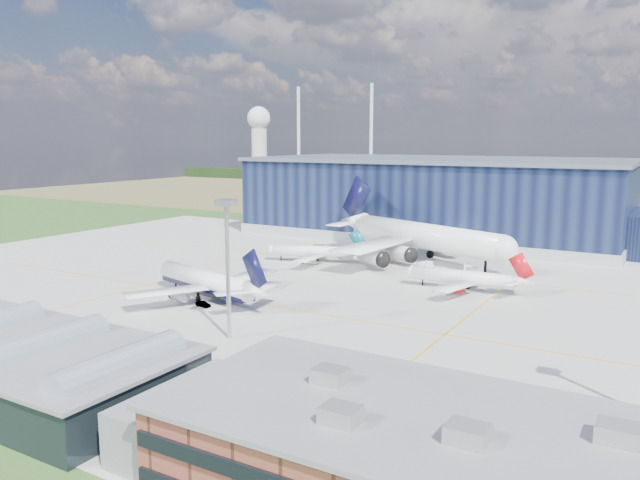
{
  "coord_description": "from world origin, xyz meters",
  "views": [
    {
      "loc": [
        73.07,
        -107.48,
        32.69
      ],
      "look_at": [
        -0.08,
        16.51,
        9.09
      ],
      "focal_mm": 35.0,
      "sensor_mm": 36.0,
      "label": 1
    }
  ],
  "objects_px": {
    "airliner_widebody": "(425,223)",
    "gse_van_a": "(234,294)",
    "gse_cart_a": "(426,264)",
    "car_a": "(317,413)",
    "ops_building": "(419,464)",
    "gse_van_c": "(548,458)",
    "gse_tug_a": "(37,333)",
    "car_b": "(203,304)",
    "airliner_red": "(462,270)",
    "airliner_navy": "(205,270)",
    "gse_van_b": "(468,268)",
    "light_mast_center": "(227,247)",
    "hangar": "(445,201)",
    "airliner_regional": "(313,245)",
    "gse_cart_b": "(443,291)"
  },
  "relations": [
    {
      "from": "hangar",
      "to": "airliner_red",
      "type": "distance_m",
      "value": 79.56
    },
    {
      "from": "gse_tug_a",
      "to": "car_a",
      "type": "relative_size",
      "value": 1.14
    },
    {
      "from": "ops_building",
      "to": "gse_van_b",
      "type": "xyz_separation_m",
      "value": [
        -26.79,
        100.4,
        -3.75
      ]
    },
    {
      "from": "hangar",
      "to": "gse_tug_a",
      "type": "height_order",
      "value": "hangar"
    },
    {
      "from": "airliner_widebody",
      "to": "car_a",
      "type": "relative_size",
      "value": 18.82
    },
    {
      "from": "airliner_red",
      "to": "car_b",
      "type": "height_order",
      "value": "airliner_red"
    },
    {
      "from": "gse_van_b",
      "to": "gse_van_c",
      "type": "bearing_deg",
      "value": -86.08
    },
    {
      "from": "ops_building",
      "to": "airliner_navy",
      "type": "distance_m",
      "value": 81.27
    },
    {
      "from": "car_a",
      "to": "airliner_red",
      "type": "bearing_deg",
      "value": 10.47
    },
    {
      "from": "airliner_navy",
      "to": "airliner_red",
      "type": "bearing_deg",
      "value": -127.12
    },
    {
      "from": "airliner_red",
      "to": "gse_van_a",
      "type": "height_order",
      "value": "airliner_red"
    },
    {
      "from": "gse_tug_a",
      "to": "gse_cart_b",
      "type": "distance_m",
      "value": 78.77
    },
    {
      "from": "airliner_navy",
      "to": "airliner_red",
      "type": "height_order",
      "value": "airliner_navy"
    },
    {
      "from": "hangar",
      "to": "gse_cart_a",
      "type": "bearing_deg",
      "value": -75.24
    },
    {
      "from": "hangar",
      "to": "gse_cart_a",
      "type": "relative_size",
      "value": 45.79
    },
    {
      "from": "airliner_navy",
      "to": "airliner_red",
      "type": "relative_size",
      "value": 1.32
    },
    {
      "from": "airliner_navy",
      "to": "gse_van_b",
      "type": "height_order",
      "value": "airliner_navy"
    },
    {
      "from": "airliner_red",
      "to": "airliner_regional",
      "type": "relative_size",
      "value": 1.01
    },
    {
      "from": "light_mast_center",
      "to": "airliner_red",
      "type": "distance_m",
      "value": 57.19
    },
    {
      "from": "gse_tug_a",
      "to": "car_b",
      "type": "xyz_separation_m",
      "value": [
        10.84,
        28.74,
        -0.24
      ]
    },
    {
      "from": "gse_cart_a",
      "to": "car_a",
      "type": "height_order",
      "value": "gse_cart_a"
    },
    {
      "from": "airliner_regional",
      "to": "gse_van_a",
      "type": "relative_size",
      "value": 5.19
    },
    {
      "from": "gse_van_c",
      "to": "gse_cart_b",
      "type": "bearing_deg",
      "value": 51.93
    },
    {
      "from": "hangar",
      "to": "gse_van_b",
      "type": "relative_size",
      "value": 31.86
    },
    {
      "from": "ops_building",
      "to": "airliner_widebody",
      "type": "xyz_separation_m",
      "value": [
        -41.29,
        108.25,
        5.63
      ]
    },
    {
      "from": "light_mast_center",
      "to": "gse_cart_a",
      "type": "bearing_deg",
      "value": 84.43
    },
    {
      "from": "gse_van_b",
      "to": "gse_van_c",
      "type": "relative_size",
      "value": 0.99
    },
    {
      "from": "gse_van_a",
      "to": "car_a",
      "type": "relative_size",
      "value": 1.57
    },
    {
      "from": "hangar",
      "to": "ops_building",
      "type": "relative_size",
      "value": 3.15
    },
    {
      "from": "airliner_navy",
      "to": "car_b",
      "type": "bearing_deg",
      "value": 141.18
    },
    {
      "from": "gse_cart_a",
      "to": "gse_van_b",
      "type": "distance_m",
      "value": 11.31
    },
    {
      "from": "airliner_widebody",
      "to": "gse_cart_b",
      "type": "xyz_separation_m",
      "value": [
        16.54,
        -31.67,
        -9.72
      ]
    },
    {
      "from": "airliner_red",
      "to": "gse_tug_a",
      "type": "distance_m",
      "value": 84.13
    },
    {
      "from": "airliner_widebody",
      "to": "gse_van_a",
      "type": "xyz_separation_m",
      "value": [
        -18.6,
        -58.26,
        -9.25
      ]
    },
    {
      "from": "airliner_navy",
      "to": "gse_cart_a",
      "type": "bearing_deg",
      "value": -102.16
    },
    {
      "from": "gse_cart_b",
      "to": "gse_van_c",
      "type": "height_order",
      "value": "gse_van_c"
    },
    {
      "from": "gse_cart_b",
      "to": "hangar",
      "type": "bearing_deg",
      "value": 41.17
    },
    {
      "from": "airliner_widebody",
      "to": "gse_cart_a",
      "type": "distance_m",
      "value": 12.46
    },
    {
      "from": "light_mast_center",
      "to": "gse_tug_a",
      "type": "height_order",
      "value": "light_mast_center"
    },
    {
      "from": "ops_building",
      "to": "gse_van_c",
      "type": "relative_size",
      "value": 10.03
    },
    {
      "from": "airliner_regional",
      "to": "gse_van_c",
      "type": "height_order",
      "value": "airliner_regional"
    },
    {
      "from": "ops_building",
      "to": "gse_cart_b",
      "type": "relative_size",
      "value": 14.14
    },
    {
      "from": "light_mast_center",
      "to": "gse_van_b",
      "type": "bearing_deg",
      "value": 75.49
    },
    {
      "from": "airliner_regional",
      "to": "airliner_navy",
      "type": "bearing_deg",
      "value": 72.01
    },
    {
      "from": "airliner_navy",
      "to": "gse_tug_a",
      "type": "xyz_separation_m",
      "value": [
        -7.02,
        -34.0,
        -5.24
      ]
    },
    {
      "from": "gse_cart_a",
      "to": "gse_van_b",
      "type": "xyz_separation_m",
      "value": [
        11.28,
        -0.77,
        0.36
      ]
    },
    {
      "from": "light_mast_center",
      "to": "gse_van_b",
      "type": "xyz_separation_m",
      "value": [
        18.22,
        70.4,
        -14.39
      ]
    },
    {
      "from": "airliner_red",
      "to": "airliner_navy",
      "type": "bearing_deg",
      "value": 35.87
    },
    {
      "from": "ops_building",
      "to": "gse_van_a",
      "type": "height_order",
      "value": "ops_building"
    },
    {
      "from": "airliner_red",
      "to": "gse_tug_a",
      "type": "relative_size",
      "value": 7.3
    }
  ]
}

